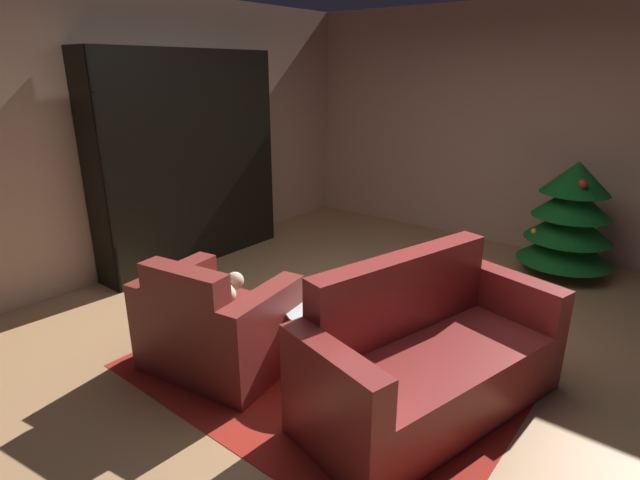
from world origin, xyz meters
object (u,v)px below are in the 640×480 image
bookshelf_unit (198,160)px  decorated_tree (570,219)px  coffee_table (337,312)px  bottle_on_table (365,301)px  couch_red (427,360)px  book_stack_on_table (340,301)px  armchair_red (216,327)px

bookshelf_unit → decorated_tree: bookshelf_unit is taller
coffee_table → bottle_on_table: (0.20, 0.03, 0.13)m
couch_red → decorated_tree: decorated_tree is taller
book_stack_on_table → bottle_on_table: size_ratio=0.92×
bookshelf_unit → armchair_red: 2.40m
bookshelf_unit → book_stack_on_table: (2.47, -0.79, -0.60)m
couch_red → bottle_on_table: 0.55m
bottle_on_table → armchair_red: bearing=-146.0°
bookshelf_unit → decorated_tree: (3.28, 1.97, -0.50)m
bookshelf_unit → bottle_on_table: size_ratio=9.43×
bookshelf_unit → bottle_on_table: (2.67, -0.78, -0.54)m
book_stack_on_table → bottle_on_table: bottle_on_table is taller
armchair_red → coffee_table: (0.65, 0.54, 0.11)m
couch_red → bottle_on_table: size_ratio=7.89×
bookshelf_unit → armchair_red: size_ratio=2.08×
armchair_red → book_stack_on_table: (0.65, 0.57, 0.18)m
couch_red → book_stack_on_table: 0.72m
book_stack_on_table → decorated_tree: (0.81, 2.76, 0.10)m
coffee_table → book_stack_on_table: size_ratio=3.41×
coffee_table → bottle_on_table: bottle_on_table is taller
book_stack_on_table → bottle_on_table: (0.20, 0.01, 0.06)m
bookshelf_unit → bottle_on_table: bearing=-16.3°
armchair_red → decorated_tree: bearing=66.3°
couch_red → bookshelf_unit: bearing=165.3°
couch_red → armchair_red: bearing=-158.8°
book_stack_on_table → coffee_table: bearing=-88.7°
bookshelf_unit → couch_red: 3.37m
bottle_on_table → coffee_table: bearing=-170.2°
armchair_red → couch_red: couch_red is taller
bookshelf_unit → armchair_red: bearing=-36.7°
couch_red → coffee_table: (-0.70, 0.02, 0.10)m
book_stack_on_table → armchair_red: bearing=-138.8°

